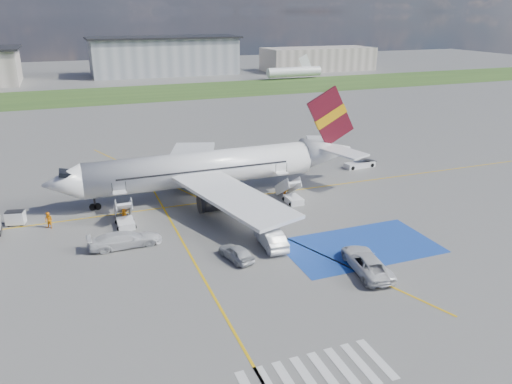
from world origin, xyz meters
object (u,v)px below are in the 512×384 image
(airliner, at_px, (214,167))
(car_silver_b, at_px, (271,238))
(van_white_a, at_px, (367,260))
(van_white_b, at_px, (125,237))
(belt_loader, at_px, (360,165))
(gpu_cart, at_px, (16,219))
(car_silver_a, at_px, (236,252))

(airliner, height_order, car_silver_b, airliner)
(van_white_a, bearing_deg, van_white_b, -23.72)
(van_white_a, bearing_deg, belt_loader, -111.98)
(gpu_cart, bearing_deg, airliner, 16.35)
(airliner, distance_m, belt_loader, 22.34)
(belt_loader, height_order, car_silver_b, car_silver_b)
(car_silver_b, height_order, van_white_a, van_white_a)
(car_silver_b, relative_size, van_white_b, 1.02)
(gpu_cart, bearing_deg, van_white_a, -23.85)
(airliner, xyz_separation_m, belt_loader, (21.88, 3.34, -3.04))
(car_silver_b, bearing_deg, car_silver_a, 21.38)
(car_silver_b, distance_m, van_white_a, 8.96)
(car_silver_a, relative_size, van_white_b, 0.80)
(belt_loader, relative_size, van_white_b, 0.97)
(gpu_cart, height_order, car_silver_a, gpu_cart)
(belt_loader, xyz_separation_m, car_silver_a, (-24.84, -19.69, 0.32))
(airliner, relative_size, belt_loader, 7.72)
(van_white_a, bearing_deg, airliner, -64.34)
(gpu_cart, distance_m, car_silver_a, 23.73)
(car_silver_b, bearing_deg, van_white_b, -17.91)
(gpu_cart, xyz_separation_m, car_silver_b, (22.09, -13.86, 0.16))
(belt_loader, relative_size, car_silver_b, 0.95)
(car_silver_a, height_order, van_white_b, van_white_b)
(car_silver_a, distance_m, van_white_a, 11.04)
(airliner, relative_size, gpu_cart, 18.47)
(airliner, xyz_separation_m, car_silver_a, (-2.96, -16.35, -2.72))
(airliner, relative_size, van_white_b, 7.46)
(airliner, xyz_separation_m, gpu_cart, (-21.27, -1.25, -2.72))
(car_silver_b, xyz_separation_m, van_white_b, (-12.44, 4.80, 0.14))
(car_silver_a, relative_size, car_silver_b, 0.78)
(gpu_cart, distance_m, belt_loader, 43.39)
(van_white_b, bearing_deg, airliner, -48.87)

